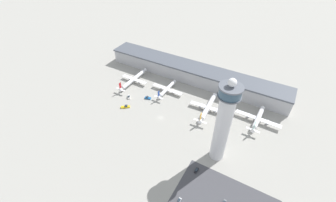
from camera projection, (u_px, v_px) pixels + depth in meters
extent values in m
plane|color=#9E9B93|center=(161.00, 118.00, 203.43)|extent=(1000.00, 1000.00, 0.00)
cube|color=#B2B2B7|center=(193.00, 74.00, 245.20)|extent=(201.03, 22.00, 15.28)
cube|color=#4C515B|center=(194.00, 67.00, 239.79)|extent=(201.03, 25.00, 1.60)
cylinder|color=silver|center=(222.00, 129.00, 153.62)|extent=(10.53, 10.53, 57.63)
cylinder|color=#565B66|center=(229.00, 96.00, 134.87)|extent=(14.92, 14.92, 0.80)
cylinder|color=#334C60|center=(230.00, 92.00, 132.74)|extent=(13.73, 13.73, 5.86)
cylinder|color=#565B66|center=(231.00, 87.00, 130.53)|extent=(14.92, 14.92, 1.00)
sphere|color=white|center=(232.00, 83.00, 128.50)|extent=(5.34, 5.34, 5.34)
cylinder|color=white|center=(134.00, 79.00, 243.53)|extent=(4.49, 37.07, 3.88)
cone|color=white|center=(145.00, 70.00, 256.90)|extent=(3.94, 3.56, 3.88)
cone|color=white|center=(121.00, 89.00, 229.77)|extent=(3.57, 4.72, 3.49)
cube|color=white|center=(134.00, 79.00, 244.45)|extent=(30.65, 4.90, 0.44)
cylinder|color=#A8A8B2|center=(130.00, 78.00, 248.37)|extent=(2.21, 4.30, 2.14)
cylinder|color=#A8A8B2|center=(140.00, 81.00, 243.36)|extent=(2.21, 4.30, 2.14)
cube|color=red|center=(120.00, 85.00, 225.91)|extent=(0.35, 2.80, 6.21)
cube|color=white|center=(121.00, 89.00, 228.64)|extent=(10.90, 2.18, 0.24)
cylinder|color=black|center=(143.00, 74.00, 256.97)|extent=(0.28, 0.28, 2.40)
cylinder|color=black|center=(136.00, 82.00, 244.44)|extent=(0.28, 0.28, 2.40)
cylinder|color=black|center=(132.00, 81.00, 246.56)|extent=(0.28, 0.28, 2.40)
cylinder|color=white|center=(167.00, 89.00, 230.69)|extent=(3.91, 26.05, 3.48)
cone|color=white|center=(174.00, 82.00, 240.31)|extent=(3.53, 3.19, 3.48)
cone|color=white|center=(159.00, 97.00, 220.72)|extent=(3.20, 4.23, 3.13)
cube|color=white|center=(167.00, 89.00, 231.42)|extent=(33.90, 4.96, 0.44)
cylinder|color=#A8A8B2|center=(162.00, 87.00, 235.53)|extent=(1.98, 3.86, 1.91)
cylinder|color=#A8A8B2|center=(174.00, 92.00, 229.98)|extent=(1.98, 3.86, 1.91)
cube|color=navy|center=(159.00, 94.00, 217.27)|extent=(0.35, 2.80, 5.57)
cube|color=white|center=(159.00, 97.00, 219.68)|extent=(9.78, 2.16, 0.24)
cylinder|color=black|center=(173.00, 85.00, 240.28)|extent=(0.28, 0.28, 2.13)
cylinder|color=black|center=(169.00, 92.00, 231.35)|extent=(0.28, 0.28, 2.13)
cylinder|color=black|center=(165.00, 90.00, 233.25)|extent=(0.28, 0.28, 2.13)
cylinder|color=white|center=(208.00, 107.00, 208.25)|extent=(5.94, 33.86, 4.32)
cone|color=white|center=(214.00, 96.00, 221.10)|extent=(4.50, 4.09, 4.32)
cone|color=white|center=(201.00, 120.00, 194.94)|extent=(4.14, 5.37, 3.89)
cube|color=white|center=(208.00, 107.00, 209.19)|extent=(35.05, 6.08, 0.44)
cylinder|color=#A8A8B2|center=(201.00, 105.00, 213.25)|extent=(2.60, 4.86, 2.38)
cylinder|color=#A8A8B2|center=(216.00, 110.00, 208.18)|extent=(2.60, 4.86, 2.38)
cube|color=orange|center=(201.00, 116.00, 190.63)|extent=(0.43, 2.81, 6.91)
cube|color=white|center=(200.00, 121.00, 193.68)|extent=(12.18, 2.58, 0.24)
cylinder|color=black|center=(213.00, 100.00, 221.01)|extent=(0.28, 0.28, 2.11)
cylinder|color=black|center=(211.00, 111.00, 209.17)|extent=(0.28, 0.28, 2.11)
cylinder|color=black|center=(204.00, 109.00, 211.27)|extent=(0.28, 0.28, 2.11)
cylinder|color=white|center=(258.00, 118.00, 196.13)|extent=(4.92, 25.55, 4.08)
cone|color=white|center=(262.00, 109.00, 205.64)|extent=(4.20, 3.80, 4.08)
cone|color=white|center=(253.00, 129.00, 186.22)|extent=(3.83, 5.01, 3.67)
cube|color=white|center=(258.00, 119.00, 196.92)|extent=(39.70, 5.72, 0.44)
cylinder|color=#A8A8B2|center=(249.00, 115.00, 201.70)|extent=(2.39, 4.56, 2.24)
cylinder|color=#A8A8B2|center=(268.00, 122.00, 195.03)|extent=(2.39, 4.56, 2.24)
cube|color=#14704C|center=(255.00, 126.00, 182.18)|extent=(0.39, 2.81, 6.52)
cube|color=white|center=(253.00, 130.00, 185.05)|extent=(11.47, 2.38, 0.24)
cylinder|color=black|center=(260.00, 114.00, 205.85)|extent=(0.28, 0.28, 2.78)
cylinder|color=black|center=(260.00, 123.00, 196.99)|extent=(0.28, 0.28, 2.78)
cylinder|color=black|center=(254.00, 120.00, 199.28)|extent=(0.28, 0.28, 2.78)
cube|color=black|center=(129.00, 98.00, 225.85)|extent=(4.95, 5.12, 0.12)
cube|color=silver|center=(129.00, 97.00, 225.45)|extent=(5.66, 5.87, 1.36)
cube|color=#232D38|center=(129.00, 96.00, 224.22)|extent=(2.67, 2.65, 1.11)
cube|color=black|center=(148.00, 99.00, 224.66)|extent=(5.64, 3.56, 0.12)
cube|color=#195699|center=(148.00, 98.00, 224.27)|extent=(6.64, 3.88, 1.35)
cube|color=#232D38|center=(147.00, 97.00, 223.62)|extent=(2.32, 2.63, 1.10)
cube|color=black|center=(125.00, 107.00, 214.37)|extent=(7.06, 6.32, 0.12)
cube|color=gold|center=(125.00, 107.00, 213.98)|extent=(8.18, 7.24, 1.36)
cube|color=#232D38|center=(126.00, 106.00, 213.29)|extent=(3.37, 3.33, 1.11)
cube|color=#232D38|center=(224.00, 202.00, 142.78)|extent=(1.51, 2.30, 0.66)
cube|color=black|center=(196.00, 171.00, 161.57)|extent=(1.80, 4.01, 0.12)
cube|color=black|center=(196.00, 170.00, 161.35)|extent=(1.89, 4.76, 0.79)
cube|color=#232D38|center=(197.00, 170.00, 160.97)|extent=(1.63, 2.63, 0.65)
cube|color=black|center=(179.00, 201.00, 144.47)|extent=(1.74, 3.64, 0.12)
cube|color=silver|center=(179.00, 201.00, 144.26)|extent=(1.81, 4.33, 0.76)
cube|color=#232D38|center=(179.00, 200.00, 143.89)|extent=(1.59, 2.38, 0.62)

